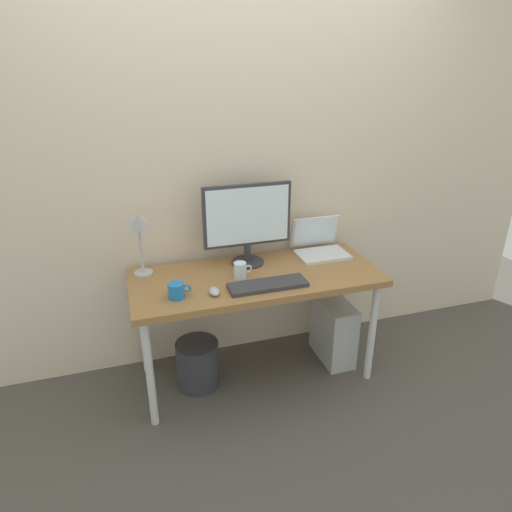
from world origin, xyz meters
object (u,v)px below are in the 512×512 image
(laptop, at_px, (319,245))
(desk_lamp, at_px, (139,229))
(keyboard, at_px, (268,285))
(glass_cup, at_px, (240,270))
(computer_tower, at_px, (333,330))
(mouse, at_px, (214,291))
(wastebasket, at_px, (198,364))
(monitor, at_px, (248,220))
(desk, at_px, (256,285))
(coffee_mug, at_px, (177,290))

(laptop, relative_size, desk_lamp, 0.77)
(desk_lamp, bearing_deg, keyboard, -27.70)
(keyboard, relative_size, glass_cup, 4.08)
(laptop, bearing_deg, computer_tower, -70.54)
(mouse, distance_m, wastebasket, 0.61)
(monitor, xyz_separation_m, wastebasket, (-0.37, -0.16, -0.84))
(monitor, height_order, glass_cup, monitor)
(keyboard, bearing_deg, computer_tower, 19.27)
(keyboard, xyz_separation_m, computer_tower, (0.53, 0.19, -0.51))
(desk, relative_size, laptop, 4.54)
(monitor, relative_size, glass_cup, 4.96)
(mouse, bearing_deg, desk_lamp, 135.73)
(desk_lamp, bearing_deg, monitor, -0.05)
(monitor, distance_m, wastebasket, 0.94)
(computer_tower, height_order, wastebasket, computer_tower)
(mouse, height_order, computer_tower, mouse)
(computer_tower, bearing_deg, coffee_mug, -171.29)
(desk, xyz_separation_m, keyboard, (0.02, -0.16, 0.08))
(laptop, xyz_separation_m, wastebasket, (-0.86, -0.18, -0.62))
(desk, relative_size, computer_tower, 3.46)
(laptop, distance_m, coffee_mug, 1.02)
(desk, bearing_deg, mouse, -150.31)
(desk_lamp, distance_m, wastebasket, 0.90)
(desk, height_order, laptop, laptop)
(laptop, distance_m, desk_lamp, 1.14)
(mouse, distance_m, glass_cup, 0.24)
(mouse, bearing_deg, wastebasket, 117.12)
(mouse, distance_m, coffee_mug, 0.20)
(desk, bearing_deg, coffee_mug, -164.10)
(monitor, relative_size, mouse, 5.94)
(computer_tower, bearing_deg, laptop, 109.46)
(monitor, distance_m, mouse, 0.51)
(coffee_mug, distance_m, glass_cup, 0.40)
(monitor, height_order, coffee_mug, monitor)
(keyboard, relative_size, computer_tower, 1.05)
(laptop, height_order, mouse, laptop)
(computer_tower, bearing_deg, monitor, 164.38)
(wastebasket, bearing_deg, desk_lamp, 147.53)
(mouse, relative_size, computer_tower, 0.21)
(coffee_mug, bearing_deg, desk, 15.90)
(desk, bearing_deg, computer_tower, 2.15)
(laptop, height_order, coffee_mug, laptop)
(laptop, xyz_separation_m, coffee_mug, (-0.97, -0.33, -0.02))
(desk, distance_m, laptop, 0.54)
(laptop, bearing_deg, keyboard, -142.91)
(desk_lamp, distance_m, keyboard, 0.78)
(wastebasket, bearing_deg, keyboard, -24.32)
(desk, distance_m, coffee_mug, 0.51)
(keyboard, distance_m, wastebasket, 0.71)
(desk_lamp, height_order, keyboard, desk_lamp)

